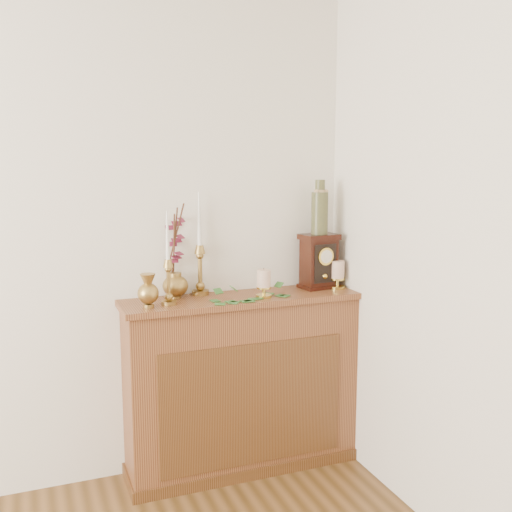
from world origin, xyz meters
name	(u,v)px	position (x,y,z in m)	size (l,w,h in m)	color
console_shelf	(243,388)	(1.40, 2.10, 0.44)	(1.24, 0.34, 0.93)	brown
candlestick_left	(168,274)	(1.01, 2.05, 1.08)	(0.07, 0.07, 0.45)	#A58142
candlestick_center	(200,262)	(1.21, 2.21, 1.10)	(0.09, 0.09, 0.53)	#A58142
bud_vase	(148,291)	(0.90, 2.03, 1.01)	(0.10, 0.10, 0.16)	#A58142
ginger_jar	(175,255)	(1.08, 2.22, 1.14)	(0.19, 0.21, 0.48)	#A58142
pillar_candle_left	(264,282)	(1.49, 2.03, 1.01)	(0.08, 0.08, 0.15)	gold
pillar_candle_right	(337,273)	(1.94, 2.08, 1.02)	(0.08, 0.08, 0.16)	gold
ivy_garland	(257,295)	(1.46, 2.04, 0.94)	(0.42, 0.19, 0.08)	#2F6626
mantel_clock	(319,262)	(1.85, 2.13, 1.07)	(0.21, 0.16, 0.29)	black
ceramic_vase	(320,210)	(1.85, 2.14, 1.35)	(0.09, 0.09, 0.29)	#1B3629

